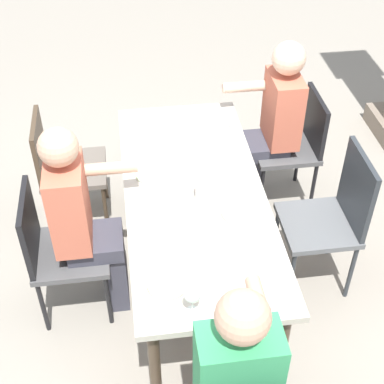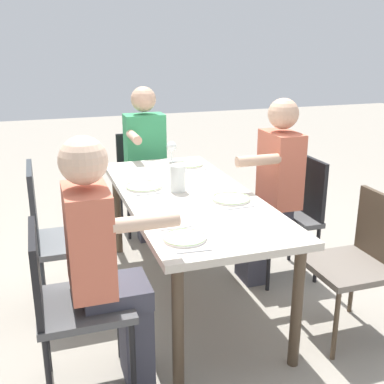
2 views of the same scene
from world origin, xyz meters
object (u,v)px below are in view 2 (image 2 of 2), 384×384
(chair_mid_south, at_px, (292,209))
(chair_head_east, at_px, (143,174))
(plate_1, at_px, (231,199))
(diner_man_white, at_px, (104,259))
(wine_glass_3, at_px, (171,147))
(plate_0, at_px, (185,238))
(plate_3, at_px, (190,165))
(chair_west_south, at_px, (361,256))
(diner_woman_green, at_px, (146,158))
(chair_mid_north, at_px, (55,231))
(chair_west_north, at_px, (67,298))
(diner_guest_third, at_px, (271,186))
(water_pitcher, at_px, (178,180))
(plate_2, at_px, (144,186))
(dining_table, at_px, (188,204))

(chair_mid_south, bearing_deg, chair_head_east, 33.07)
(chair_mid_south, relative_size, plate_1, 3.73)
(chair_mid_south, bearing_deg, diner_man_white, 118.65)
(plate_1, height_order, wine_glass_3, wine_glass_3)
(plate_0, relative_size, plate_3, 1.08)
(plate_0, relative_size, plate_1, 0.93)
(chair_head_east, relative_size, wine_glass_3, 5.21)
(chair_head_east, height_order, plate_3, chair_head_east)
(chair_west_south, bearing_deg, plate_0, 89.22)
(diner_woman_green, height_order, diner_man_white, diner_woman_green)
(chair_west_south, height_order, plate_1, chair_west_south)
(chair_mid_north, bearing_deg, plate_1, -105.77)
(chair_head_east, height_order, plate_1, chair_head_east)
(chair_mid_north, distance_m, plate_1, 1.10)
(chair_west_south, distance_m, diner_woman_green, 2.05)
(plate_3, height_order, wine_glass_3, wine_glass_3)
(diner_woman_green, height_order, wine_glass_3, diner_woman_green)
(plate_0, distance_m, wine_glass_3, 1.57)
(chair_west_north, xyz_separation_m, diner_woman_green, (1.87, -0.82, 0.18))
(chair_head_east, height_order, diner_guest_third, diner_guest_third)
(chair_mid_north, xyz_separation_m, wine_glass_3, (0.74, -0.96, 0.30))
(chair_mid_south, height_order, chair_head_east, chair_mid_south)
(chair_west_south, height_order, diner_man_white, diner_man_white)
(chair_mid_south, distance_m, diner_guest_third, 0.27)
(diner_man_white, height_order, water_pitcher, diner_man_white)
(plate_0, relative_size, water_pitcher, 1.26)
(diner_woman_green, height_order, diner_guest_third, diner_guest_third)
(chair_mid_north, height_order, chair_head_east, chair_mid_north)
(plate_2, bearing_deg, chair_head_east, -11.71)
(diner_man_white, height_order, plate_3, diner_man_white)
(diner_man_white, bearing_deg, chair_west_north, 89.07)
(dining_table, height_order, chair_mid_south, chair_mid_south)
(dining_table, distance_m, chair_mid_south, 0.84)
(wine_glass_3, bearing_deg, plate_1, -175.29)
(water_pitcher, bearing_deg, plate_2, 54.07)
(dining_table, height_order, water_pitcher, water_pitcher)
(wine_glass_3, bearing_deg, chair_west_north, 148.31)
(wine_glass_3, bearing_deg, plate_2, 149.43)
(chair_west_north, distance_m, water_pitcher, 1.13)
(plate_0, bearing_deg, dining_table, -18.84)
(chair_west_north, xyz_separation_m, plate_0, (0.01, -0.58, 0.22))
(chair_mid_south, height_order, plate_1, chair_mid_south)
(plate_3, bearing_deg, chair_head_east, 18.37)
(plate_0, height_order, water_pitcher, water_pitcher)
(plate_0, bearing_deg, diner_man_white, 92.47)
(diner_guest_third, bearing_deg, water_pitcher, 91.39)
(chair_mid_south, bearing_deg, wine_glass_3, 43.08)
(dining_table, height_order, plate_2, plate_2)
(dining_table, relative_size, chair_mid_north, 1.94)
(dining_table, bearing_deg, diner_guest_third, -82.03)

